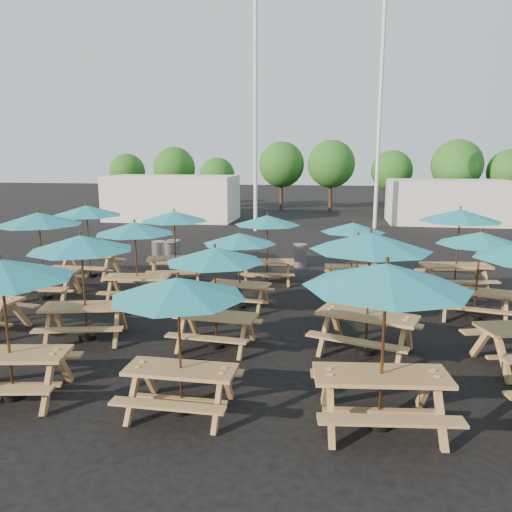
% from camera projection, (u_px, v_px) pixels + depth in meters
% --- Properties ---
extents(ground, '(120.00, 120.00, 0.00)m').
position_uv_depth(ground, '(247.00, 307.00, 13.37)').
color(ground, black).
rests_on(ground, ground).
extents(picnic_unit_2, '(2.61, 2.61, 2.48)m').
position_uv_depth(picnic_unit_2, '(39.00, 223.00, 13.73)').
color(picnic_unit_2, '#AC7F4C').
rests_on(picnic_unit_2, ground).
extents(picnic_unit_3, '(2.32, 2.32, 2.42)m').
position_uv_depth(picnic_unit_3, '(87.00, 214.00, 16.34)').
color(picnic_unit_3, '#AC7F4C').
rests_on(picnic_unit_3, ground).
extents(picnic_unit_4, '(2.62, 2.62, 2.39)m').
position_uv_depth(picnic_unit_4, '(2.00, 277.00, 7.92)').
color(picnic_unit_4, '#AC7F4C').
rests_on(picnic_unit_4, ground).
extents(picnic_unit_5, '(2.67, 2.67, 2.34)m').
position_uv_depth(picnic_unit_5, '(81.00, 248.00, 10.60)').
color(picnic_unit_5, '#AC7F4C').
rests_on(picnic_unit_5, ground).
extents(picnic_unit_6, '(2.37, 2.37, 2.25)m').
position_uv_depth(picnic_unit_6, '(135.00, 232.00, 13.40)').
color(picnic_unit_6, '#AC7F4C').
rests_on(picnic_unit_6, ground).
extents(picnic_unit_7, '(2.66, 2.66, 2.28)m').
position_uv_depth(picnic_unit_7, '(174.00, 220.00, 15.87)').
color(picnic_unit_7, '#AC7F4C').
rests_on(picnic_unit_7, ground).
extents(picnic_unit_8, '(2.13, 2.13, 2.20)m').
position_uv_depth(picnic_unit_8, '(178.00, 295.00, 7.50)').
color(picnic_unit_8, '#AC7F4C').
rests_on(picnic_unit_8, ground).
extents(picnic_unit_9, '(2.23, 2.23, 2.16)m').
position_uv_depth(picnic_unit_9, '(215.00, 260.00, 10.17)').
color(picnic_unit_9, '#AC7F4C').
rests_on(picnic_unit_9, ground).
extents(picnic_unit_10, '(2.13, 2.13, 2.04)m').
position_uv_depth(picnic_unit_10, '(240.00, 242.00, 12.94)').
color(picnic_unit_10, '#AC7F4C').
rests_on(picnic_unit_10, ground).
extents(picnic_unit_11, '(2.30, 2.30, 2.19)m').
position_uv_depth(picnic_unit_11, '(267.00, 224.00, 15.57)').
color(picnic_unit_11, '#AC7F4C').
rests_on(picnic_unit_11, ground).
extents(picnic_unit_12, '(2.63, 2.63, 2.51)m').
position_uv_depth(picnic_unit_12, '(386.00, 284.00, 7.03)').
color(picnic_unit_12, '#AC7F4C').
rests_on(picnic_unit_12, ground).
extents(picnic_unit_13, '(3.04, 3.04, 2.52)m').
position_uv_depth(picnic_unit_13, '(370.00, 248.00, 9.79)').
color(picnic_unit_13, '#AC7F4C').
rests_on(picnic_unit_13, ground).
extents(picnic_unit_14, '(2.16, 2.16, 2.05)m').
position_uv_depth(picnic_unit_14, '(358.00, 245.00, 12.55)').
color(picnic_unit_14, '#AC7F4C').
rests_on(picnic_unit_14, ground).
extents(picnic_unit_15, '(1.99, 1.99, 2.04)m').
position_uv_depth(picnic_unit_15, '(353.00, 231.00, 14.96)').
color(picnic_unit_15, '#AC7F4C').
rests_on(picnic_unit_15, ground).
extents(picnic_unit_18, '(2.53, 2.53, 2.20)m').
position_uv_depth(picnic_unit_18, '(480.00, 243.00, 11.99)').
color(picnic_unit_18, '#AC7F4C').
rests_on(picnic_unit_18, ground).
extents(picnic_unit_19, '(2.63, 2.63, 2.49)m').
position_uv_depth(picnic_unit_19, '(460.00, 220.00, 14.47)').
color(picnic_unit_19, '#AC7F4C').
rests_on(picnic_unit_19, ground).
extents(waste_bin_0, '(0.52, 0.52, 0.83)m').
position_uv_depth(waste_bin_0, '(159.00, 252.00, 18.83)').
color(waste_bin_0, gray).
rests_on(waste_bin_0, ground).
extents(waste_bin_1, '(0.52, 0.52, 0.83)m').
position_uv_depth(waste_bin_1, '(174.00, 251.00, 19.09)').
color(waste_bin_1, gray).
rests_on(waste_bin_1, ground).
extents(waste_bin_2, '(0.52, 0.52, 0.83)m').
position_uv_depth(waste_bin_2, '(171.00, 253.00, 18.75)').
color(waste_bin_2, gray).
rests_on(waste_bin_2, ground).
extents(waste_bin_3, '(0.52, 0.52, 0.83)m').
position_uv_depth(waste_bin_3, '(300.00, 255.00, 18.23)').
color(waste_bin_3, gray).
rests_on(waste_bin_3, ground).
extents(waste_bin_4, '(0.52, 0.52, 0.83)m').
position_uv_depth(waste_bin_4, '(379.00, 259.00, 17.64)').
color(waste_bin_4, gray).
rests_on(waste_bin_4, ground).
extents(mast_0, '(0.20, 0.20, 12.00)m').
position_uv_depth(mast_0, '(256.00, 117.00, 26.07)').
color(mast_0, silver).
rests_on(mast_0, ground).
extents(mast_1, '(0.20, 0.20, 12.00)m').
position_uv_depth(mast_1, '(380.00, 119.00, 27.01)').
color(mast_1, silver).
rests_on(mast_1, ground).
extents(event_tent_0, '(8.00, 4.00, 2.80)m').
position_uv_depth(event_tent_0, '(172.00, 198.00, 31.76)').
color(event_tent_0, silver).
rests_on(event_tent_0, ground).
extents(event_tent_1, '(7.00, 4.00, 2.60)m').
position_uv_depth(event_tent_1, '(448.00, 202.00, 30.14)').
color(event_tent_1, silver).
rests_on(event_tent_1, ground).
extents(tree_0, '(2.80, 2.80, 4.24)m').
position_uv_depth(tree_0, '(127.00, 172.00, 39.43)').
color(tree_0, '#382314').
rests_on(tree_0, ground).
extents(tree_1, '(3.11, 3.11, 4.72)m').
position_uv_depth(tree_1, '(174.00, 168.00, 37.40)').
color(tree_1, '#382314').
rests_on(tree_1, ground).
extents(tree_2, '(2.59, 2.59, 3.93)m').
position_uv_depth(tree_2, '(217.00, 175.00, 36.75)').
color(tree_2, '#382314').
rests_on(tree_2, ground).
extents(tree_3, '(3.36, 3.36, 5.09)m').
position_uv_depth(tree_3, '(281.00, 165.00, 36.92)').
color(tree_3, '#382314').
rests_on(tree_3, ground).
extents(tree_4, '(3.41, 3.41, 5.17)m').
position_uv_depth(tree_4, '(331.00, 164.00, 35.90)').
color(tree_4, '#382314').
rests_on(tree_4, ground).
extents(tree_5, '(2.94, 2.94, 4.45)m').
position_uv_depth(tree_5, '(392.00, 171.00, 35.74)').
color(tree_5, '#382314').
rests_on(tree_5, ground).
extents(tree_6, '(3.38, 3.38, 5.13)m').
position_uv_depth(tree_6, '(457.00, 165.00, 33.32)').
color(tree_6, '#382314').
rests_on(tree_6, ground).
extents(tree_7, '(2.95, 2.95, 4.48)m').
position_uv_depth(tree_7, '(510.00, 172.00, 32.91)').
color(tree_7, '#382314').
rests_on(tree_7, ground).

